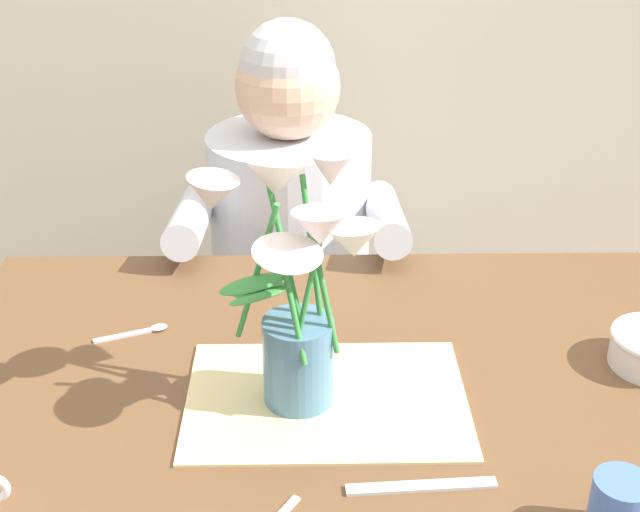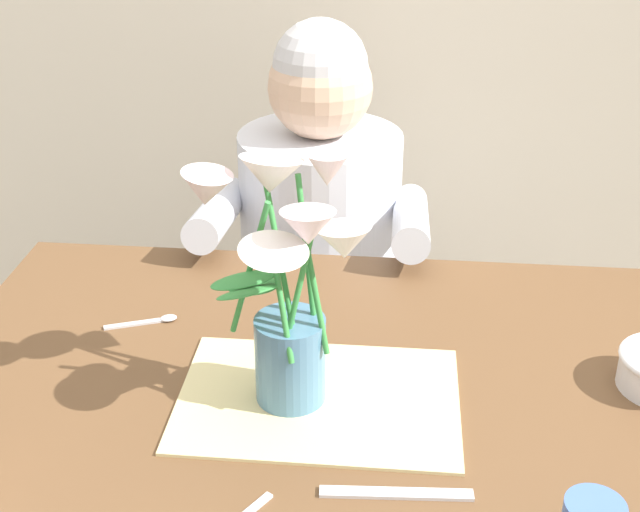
# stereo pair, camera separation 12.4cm
# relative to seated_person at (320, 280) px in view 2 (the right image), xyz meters

# --- Properties ---
(dining_table) EXTENTS (1.20, 0.80, 0.74)m
(dining_table) POSITION_rel_seated_person_xyz_m (0.07, -0.62, 0.08)
(dining_table) COLOR brown
(dining_table) RESTS_ON ground_plane
(seated_person) EXTENTS (0.45, 0.47, 1.14)m
(seated_person) POSITION_rel_seated_person_xyz_m (0.00, 0.00, 0.00)
(seated_person) COLOR #4C4C56
(seated_person) RESTS_ON ground_plane
(striped_placemat) EXTENTS (0.40, 0.28, 0.00)m
(striped_placemat) POSITION_rel_seated_person_xyz_m (0.06, -0.67, 0.18)
(striped_placemat) COLOR beige
(striped_placemat) RESTS_ON dining_table
(flower_vase) EXTENTS (0.28, 0.22, 0.36)m
(flower_vase) POSITION_rel_seated_person_xyz_m (0.02, -0.67, 0.36)
(flower_vase) COLOR teal
(flower_vase) RESTS_ON dining_table
(dinner_knife) EXTENTS (0.19, 0.03, 0.00)m
(dinner_knife) POSITION_rel_seated_person_xyz_m (0.18, -0.85, 0.18)
(dinner_knife) COLOR silver
(dinner_knife) RESTS_ON dining_table
(spoon_1) EXTENTS (0.12, 0.06, 0.01)m
(spoon_1) POSITION_rel_seated_person_xyz_m (-0.23, -0.48, 0.18)
(spoon_1) COLOR silver
(spoon_1) RESTS_ON dining_table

